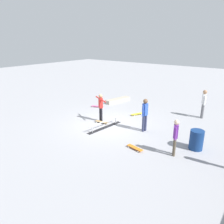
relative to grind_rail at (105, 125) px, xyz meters
The scene contains 12 objects.
ground_plane 0.62m from the grind_rail, 161.79° to the right, with size 60.00×60.00×0.00m, color #9E9EA3.
grind_rail is the anchor object (origin of this frame).
skate_ledge 5.20m from the grind_rail, 151.90° to the right, with size 2.12×0.49×0.26m, color #B2A893.
skater_main 1.26m from the grind_rail, 128.15° to the right, with size 0.66×1.21×1.63m.
skateboard_main 0.71m from the grind_rail, 126.09° to the right, with size 0.32×0.82×0.09m.
bystander_white_shirt 6.13m from the grind_rail, 142.33° to the left, with size 0.38×0.28×1.73m.
bystander_blue_shirt 2.27m from the grind_rail, 115.38° to the left, with size 0.40×0.25×1.74m.
bystander_purple_shirt 4.21m from the grind_rail, 82.75° to the left, with size 0.35×0.24×1.56m.
loose_skateboard_yellow 2.86m from the grind_rail, behind, with size 0.81×0.53×0.09m.
loose_skateboard_orange 2.80m from the grind_rail, 67.41° to the left, with size 0.36×0.82×0.09m.
loose_skateboard_pink 3.78m from the grind_rail, 132.56° to the right, with size 0.55×0.80×0.09m.
trash_bin 4.71m from the grind_rail, 96.82° to the left, with size 0.59×0.59×0.87m, color navy.
Camera 1 is at (8.93, 7.09, 4.56)m, focal length 34.65 mm.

